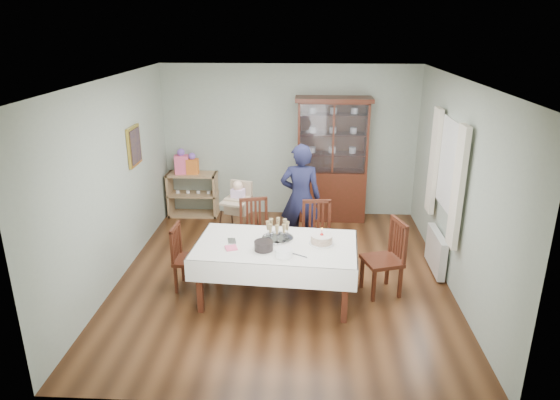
# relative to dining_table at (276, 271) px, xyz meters

# --- Properties ---
(floor) EXTENTS (5.00, 5.00, 0.00)m
(floor) POSITION_rel_dining_table_xyz_m (0.06, 0.57, -0.38)
(floor) COLOR #593319
(floor) RESTS_ON ground
(room_shell) EXTENTS (5.00, 5.00, 5.00)m
(room_shell) POSITION_rel_dining_table_xyz_m (0.06, 1.10, 1.32)
(room_shell) COLOR #9EAA99
(room_shell) RESTS_ON floor
(dining_table) EXTENTS (2.08, 1.29, 0.76)m
(dining_table) POSITION_rel_dining_table_xyz_m (0.00, 0.00, 0.00)
(dining_table) COLOR #481B12
(dining_table) RESTS_ON floor
(china_cabinet) EXTENTS (1.30, 0.48, 2.18)m
(china_cabinet) POSITION_rel_dining_table_xyz_m (0.81, 2.83, 0.74)
(china_cabinet) COLOR #481B12
(china_cabinet) RESTS_ON floor
(sideboard) EXTENTS (0.90, 0.38, 0.80)m
(sideboard) POSITION_rel_dining_table_xyz_m (-1.69, 2.85, 0.02)
(sideboard) COLOR tan
(sideboard) RESTS_ON floor
(picture_frame) EXTENTS (0.04, 0.48, 0.58)m
(picture_frame) POSITION_rel_dining_table_xyz_m (-2.16, 1.37, 1.27)
(picture_frame) COLOR gold
(picture_frame) RESTS_ON room_shell
(window) EXTENTS (0.04, 1.02, 1.22)m
(window) POSITION_rel_dining_table_xyz_m (2.28, 0.87, 1.17)
(window) COLOR white
(window) RESTS_ON room_shell
(curtain_left) EXTENTS (0.07, 0.30, 1.55)m
(curtain_left) POSITION_rel_dining_table_xyz_m (2.22, 0.25, 1.07)
(curtain_left) COLOR silver
(curtain_left) RESTS_ON room_shell
(curtain_right) EXTENTS (0.07, 0.30, 1.55)m
(curtain_right) POSITION_rel_dining_table_xyz_m (2.22, 1.49, 1.07)
(curtain_right) COLOR silver
(curtain_right) RESTS_ON room_shell
(radiator) EXTENTS (0.10, 0.80, 0.55)m
(radiator) POSITION_rel_dining_table_xyz_m (2.22, 0.87, -0.08)
(radiator) COLOR white
(radiator) RESTS_ON floor
(chair_far_left) EXTENTS (0.52, 0.52, 0.96)m
(chair_far_left) POSITION_rel_dining_table_xyz_m (-0.35, 0.96, -0.10)
(chair_far_left) COLOR #481B12
(chair_far_left) RESTS_ON floor
(chair_far_right) EXTENTS (0.47, 0.47, 0.96)m
(chair_far_right) POSITION_rel_dining_table_xyz_m (0.54, 0.91, -0.10)
(chair_far_right) COLOR #481B12
(chair_far_right) RESTS_ON floor
(chair_end_left) EXTENTS (0.42, 0.42, 0.88)m
(chair_end_left) POSITION_rel_dining_table_xyz_m (-1.16, 0.21, -0.12)
(chair_end_left) COLOR #481B12
(chair_end_left) RESTS_ON floor
(chair_end_right) EXTENTS (0.56, 0.56, 1.00)m
(chair_end_right) POSITION_rel_dining_table_xyz_m (1.38, 0.21, -0.09)
(chair_end_right) COLOR #481B12
(chair_end_right) RESTS_ON floor
(woman) EXTENTS (0.62, 0.40, 1.69)m
(woman) POSITION_rel_dining_table_xyz_m (0.28, 1.50, 0.46)
(woman) COLOR #161732
(woman) RESTS_ON floor
(high_chair) EXTENTS (0.60, 0.60, 1.07)m
(high_chair) POSITION_rel_dining_table_xyz_m (-0.68, 1.58, 0.03)
(high_chair) COLOR black
(high_chair) RESTS_ON floor
(champagne_tray) EXTENTS (0.40, 0.40, 0.24)m
(champagne_tray) POSITION_rel_dining_table_xyz_m (0.01, 0.15, 0.45)
(champagne_tray) COLOR silver
(champagne_tray) RESTS_ON dining_table
(birthday_cake) EXTENTS (0.31, 0.31, 0.21)m
(birthday_cake) POSITION_rel_dining_table_xyz_m (0.56, 0.04, 0.43)
(birthday_cake) COLOR white
(birthday_cake) RESTS_ON dining_table
(plate_stack_dark) EXTENTS (0.31, 0.31, 0.11)m
(plate_stack_dark) POSITION_rel_dining_table_xyz_m (-0.14, -0.18, 0.43)
(plate_stack_dark) COLOR black
(plate_stack_dark) RESTS_ON dining_table
(plate_stack_white) EXTENTS (0.26, 0.26, 0.09)m
(plate_stack_white) POSITION_rel_dining_table_xyz_m (0.11, -0.33, 0.42)
(plate_stack_white) COLOR white
(plate_stack_white) RESTS_ON dining_table
(napkin_stack) EXTENTS (0.18, 0.18, 0.02)m
(napkin_stack) POSITION_rel_dining_table_xyz_m (-0.54, -0.16, 0.38)
(napkin_stack) COLOR #FF5D87
(napkin_stack) RESTS_ON dining_table
(cutlery) EXTENTS (0.16, 0.20, 0.01)m
(cutlery) POSITION_rel_dining_table_xyz_m (-0.60, 0.05, 0.38)
(cutlery) COLOR silver
(cutlery) RESTS_ON dining_table
(cake_knife) EXTENTS (0.24, 0.16, 0.01)m
(cake_knife) POSITION_rel_dining_table_xyz_m (0.27, -0.30, 0.38)
(cake_knife) COLOR silver
(cake_knife) RESTS_ON dining_table
(gift_bag_pink) EXTENTS (0.27, 0.20, 0.46)m
(gift_bag_pink) POSITION_rel_dining_table_xyz_m (-1.86, 2.83, 0.62)
(gift_bag_pink) COLOR #FF5D87
(gift_bag_pink) RESTS_ON sideboard
(gift_bag_orange) EXTENTS (0.21, 0.15, 0.38)m
(gift_bag_orange) POSITION_rel_dining_table_xyz_m (-1.66, 2.83, 0.59)
(gift_bag_orange) COLOR orange
(gift_bag_orange) RESTS_ON sideboard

